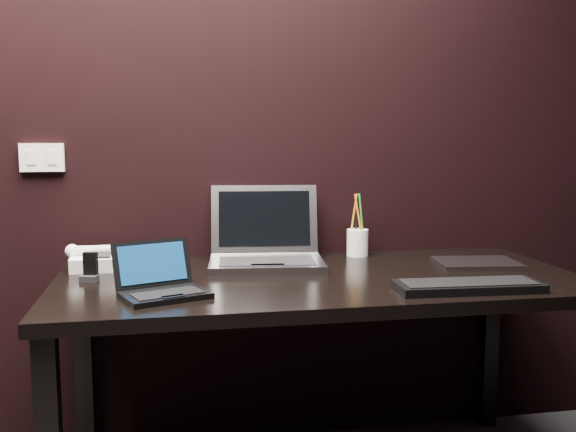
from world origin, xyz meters
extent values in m
plane|color=black|center=(0.00, 1.80, 1.30)|extent=(4.00, 0.00, 4.00)
cube|color=silver|center=(-0.62, 1.79, 1.12)|extent=(0.15, 0.02, 0.10)
cube|color=silver|center=(-0.66, 1.78, 1.12)|extent=(0.03, 0.01, 0.05)
cube|color=silver|center=(-0.58, 1.78, 1.12)|extent=(0.03, 0.01, 0.05)
cube|color=black|center=(0.30, 1.40, 0.72)|extent=(1.70, 0.80, 0.04)
cube|color=black|center=(-0.50, 1.75, 0.35)|extent=(0.06, 0.06, 0.70)
cube|color=black|center=(1.10, 1.75, 0.35)|extent=(0.06, 0.06, 0.70)
cube|color=black|center=(-0.20, 1.20, 0.75)|extent=(0.28, 0.23, 0.02)
cube|color=black|center=(-0.19, 1.18, 0.76)|extent=(0.21, 0.15, 0.00)
cube|color=black|center=(-0.18, 1.14, 0.76)|extent=(0.07, 0.05, 0.00)
cube|color=black|center=(-0.23, 1.29, 0.82)|extent=(0.24, 0.13, 0.13)
cube|color=#0A2A4F|center=(-0.23, 1.29, 0.82)|extent=(0.20, 0.11, 0.11)
cube|color=#9E9EA3|center=(0.15, 1.57, 0.75)|extent=(0.42, 0.33, 0.03)
cube|color=black|center=(0.14, 1.53, 0.77)|extent=(0.34, 0.19, 0.00)
cube|color=gray|center=(0.14, 1.46, 0.77)|extent=(0.11, 0.06, 0.00)
cube|color=gray|center=(0.17, 1.74, 0.89)|extent=(0.40, 0.12, 0.25)
cube|color=black|center=(0.17, 1.73, 0.89)|extent=(0.34, 0.09, 0.20)
cube|color=black|center=(0.69, 1.12, 0.75)|extent=(0.44, 0.17, 0.02)
cube|color=black|center=(0.69, 1.12, 0.77)|extent=(0.40, 0.14, 0.00)
cube|color=#99999E|center=(0.88, 1.45, 0.75)|extent=(0.30, 0.23, 0.02)
cube|color=white|center=(-0.43, 1.64, 0.77)|extent=(0.17, 0.15, 0.07)
cylinder|color=silver|center=(-0.43, 1.63, 0.81)|extent=(0.16, 0.03, 0.03)
sphere|color=white|center=(-0.51, 1.63, 0.81)|extent=(0.05, 0.05, 0.05)
sphere|color=white|center=(-0.35, 1.63, 0.81)|extent=(0.05, 0.05, 0.05)
cube|color=black|center=(-0.41, 1.60, 0.80)|extent=(0.06, 0.05, 0.01)
cube|color=black|center=(-0.43, 1.47, 0.79)|extent=(0.05, 0.03, 0.09)
cube|color=black|center=(-0.43, 1.45, 0.75)|extent=(0.06, 0.05, 0.02)
cylinder|color=white|center=(0.52, 1.72, 0.79)|extent=(0.10, 0.10, 0.10)
cylinder|color=orange|center=(0.51, 1.72, 0.90)|extent=(0.03, 0.03, 0.15)
cylinder|color=#268E2E|center=(0.53, 1.71, 0.90)|extent=(0.02, 0.02, 0.15)
cylinder|color=black|center=(0.52, 1.73, 0.90)|extent=(0.02, 0.02, 0.15)
cylinder|color=#C55812|center=(0.52, 1.70, 0.90)|extent=(0.03, 0.03, 0.15)
camera|label=1|loc=(-0.18, -0.61, 1.20)|focal=40.00mm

